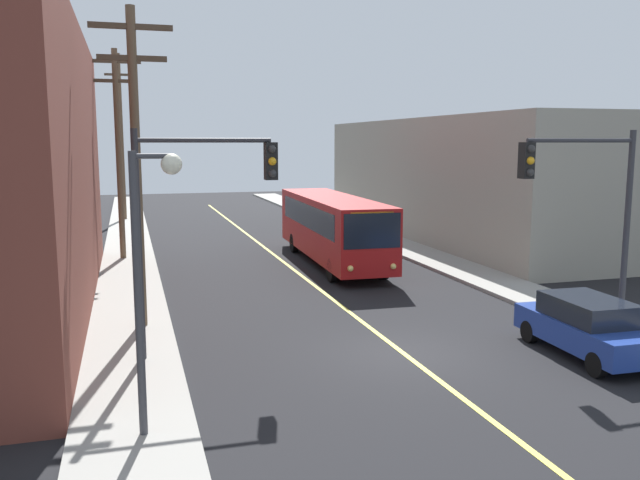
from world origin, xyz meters
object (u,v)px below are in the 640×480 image
(traffic_signal_left_corner, at_px, (198,200))
(street_lamp_left, at_px, (149,252))
(parked_car_blue, at_px, (587,326))
(city_bus, at_px, (332,226))
(utility_pole_far, at_px, (121,130))
(utility_pole_mid, at_px, (118,145))
(traffic_signal_right_corner, at_px, (585,195))
(utility_pole_near, at_px, (136,154))

(traffic_signal_left_corner, xyz_separation_m, street_lamp_left, (-1.42, -4.69, -0.56))
(parked_car_blue, bearing_deg, city_bus, 99.33)
(utility_pole_far, bearing_deg, parked_car_blue, -71.35)
(parked_car_blue, height_order, street_lamp_left, street_lamp_left)
(parked_car_blue, height_order, utility_pole_mid, utility_pole_mid)
(traffic_signal_right_corner, height_order, street_lamp_left, traffic_signal_right_corner)
(utility_pole_mid, bearing_deg, traffic_signal_right_corner, -53.48)
(city_bus, relative_size, utility_pole_far, 1.02)
(utility_pole_near, distance_m, street_lamp_left, 8.18)
(traffic_signal_left_corner, relative_size, street_lamp_left, 1.09)
(traffic_signal_right_corner, bearing_deg, traffic_signal_left_corner, 172.52)
(parked_car_blue, distance_m, street_lamp_left, 12.06)
(utility_pole_near, relative_size, street_lamp_left, 1.74)
(traffic_signal_right_corner, distance_m, street_lamp_left, 12.68)
(utility_pole_mid, height_order, traffic_signal_right_corner, utility_pole_mid)
(utility_pole_mid, bearing_deg, utility_pole_near, -87.17)
(utility_pole_mid, relative_size, traffic_signal_right_corner, 1.67)
(utility_pole_mid, bearing_deg, parked_car_blue, -56.89)
(parked_car_blue, relative_size, utility_pole_far, 0.37)
(utility_pole_mid, bearing_deg, city_bus, -19.53)
(parked_car_blue, relative_size, traffic_signal_left_corner, 0.74)
(city_bus, distance_m, traffic_signal_right_corner, 14.57)
(street_lamp_left, bearing_deg, utility_pole_far, 90.93)
(traffic_signal_left_corner, relative_size, traffic_signal_right_corner, 1.00)
(traffic_signal_right_corner, xyz_separation_m, street_lamp_left, (-12.24, -3.27, -0.56))
(traffic_signal_left_corner, bearing_deg, street_lamp_left, -106.81)
(utility_pole_near, bearing_deg, parked_car_blue, -27.49)
(street_lamp_left, bearing_deg, utility_pole_near, 90.34)
(parked_car_blue, height_order, traffic_signal_left_corner, traffic_signal_left_corner)
(utility_pole_mid, height_order, street_lamp_left, utility_pole_mid)
(parked_car_blue, xyz_separation_m, traffic_signal_right_corner, (0.70, 1.29, 3.46))
(parked_car_blue, xyz_separation_m, utility_pole_far, (-12.15, 36.01, 5.81))
(city_bus, xyz_separation_m, utility_pole_near, (-9.07, -9.26, 3.62))
(utility_pole_mid, xyz_separation_m, traffic_signal_right_corner, (12.91, -17.44, -1.35))
(parked_car_blue, xyz_separation_m, utility_pole_near, (-11.59, 6.03, 4.60))
(parked_car_blue, relative_size, traffic_signal_right_corner, 0.74)
(parked_car_blue, distance_m, utility_pole_near, 13.85)
(parked_car_blue, bearing_deg, utility_pole_near, 152.51)
(traffic_signal_left_corner, bearing_deg, traffic_signal_right_corner, -7.48)
(utility_pole_mid, distance_m, traffic_signal_left_corner, 16.21)
(utility_pole_mid, relative_size, street_lamp_left, 1.82)
(utility_pole_near, relative_size, utility_pole_mid, 0.96)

